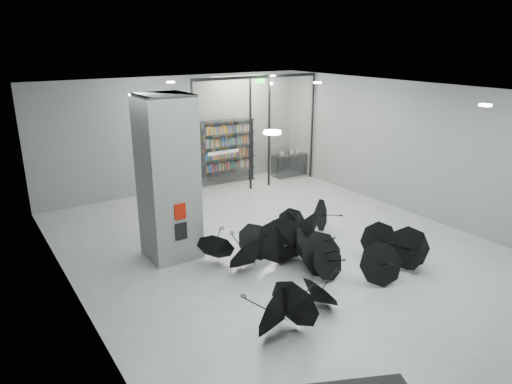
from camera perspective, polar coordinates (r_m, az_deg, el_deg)
room at (r=10.72m, az=5.79°, el=5.53°), size 14.00×14.02×4.01m
column at (r=11.36m, az=-10.72°, el=1.63°), size 1.20×1.20×4.00m
fire_cabinet at (r=11.02m, az=-9.26°, el=-2.37°), size 0.28×0.04×0.38m
info_panel at (r=11.20m, az=-9.13°, el=-4.77°), size 0.30×0.03×0.42m
exit_sign at (r=16.21m, az=0.60°, el=13.38°), size 0.30×0.06×0.15m
glass_partition at (r=16.59m, az=0.17°, el=7.78°), size 5.06×0.08×4.00m
bookshelf at (r=17.56m, az=-3.59°, el=4.96°), size 2.16×0.60×2.35m
shop_counter at (r=18.59m, az=4.15°, el=3.34°), size 1.45×0.60×0.86m
umbrella_cluster at (r=11.11m, az=6.53°, el=-7.89°), size 5.61×4.68×1.31m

